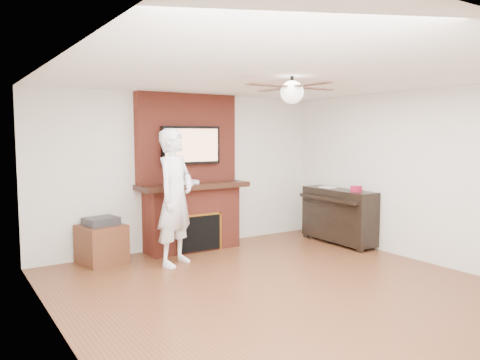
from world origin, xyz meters
TOP-DOWN VIEW (x-y plane):
  - room_shell at (0.00, 0.00)m, footprint 5.36×5.86m
  - fireplace at (0.00, 2.55)m, footprint 1.78×0.64m
  - tv at (0.00, 2.50)m, footprint 1.00×0.08m
  - ceiling_fan at (-0.00, 0.00)m, footprint 1.21×1.21m
  - person at (-0.60, 1.83)m, footprint 0.85×0.78m
  - side_table at (-1.47, 2.48)m, footprint 0.68×0.68m
  - piano at (2.27, 1.52)m, footprint 0.54×1.43m
  - cable_box at (-0.13, 2.45)m, footprint 0.42×0.29m
  - candle_orange at (-0.11, 2.31)m, footprint 0.07×0.07m
  - candle_green at (-0.06, 2.30)m, footprint 0.06×0.06m
  - candle_cream at (0.03, 2.33)m, footprint 0.08×0.08m
  - candle_blue at (0.21, 2.33)m, footprint 0.07×0.07m

SIDE VIEW (x-z plane):
  - candle_green at x=-0.06m, z-range 0.00..0.08m
  - candle_blue at x=0.21m, z-range 0.00..0.08m
  - candle_orange at x=-0.11m, z-range 0.00..0.11m
  - candle_cream at x=0.03m, z-range 0.00..0.12m
  - side_table at x=-1.47m, z-range -0.03..0.64m
  - piano at x=2.27m, z-range -0.01..1.01m
  - person at x=-0.60m, z-range 0.00..1.93m
  - fireplace at x=0.00m, z-range -0.25..2.25m
  - cable_box at x=-0.13m, z-range 1.08..1.13m
  - room_shell at x=0.00m, z-range -0.18..2.68m
  - tv at x=0.00m, z-range 1.38..1.98m
  - ceiling_fan at x=0.00m, z-range 2.18..2.49m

